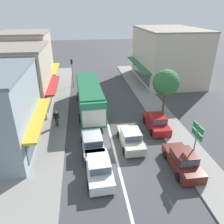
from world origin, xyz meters
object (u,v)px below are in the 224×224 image
object	(u,v)px
parked_sedan_kerb_front	(183,161)
traffic_light_downstreet	(72,68)
pedestrian_with_handbag_near	(56,118)
directional_road_sign	(197,135)
sedan_behind_bus_mid	(131,138)
parked_sedan_kerb_second	(156,122)
sedan_queue_gap_filler	(99,168)
street_tree_right	(166,83)
sedan_queue_far_back	(93,144)
city_bus	(89,95)

from	to	relation	value
parked_sedan_kerb_front	traffic_light_downstreet	distance (m)	22.07
parked_sedan_kerb_front	pedestrian_with_handbag_near	size ratio (longest dim) A/B	2.58
traffic_light_downstreet	directional_road_sign	size ratio (longest dim) A/B	1.17
sedan_behind_bus_mid	parked_sedan_kerb_second	xyz separation A→B (m)	(3.16, 2.50, 0.00)
sedan_queue_gap_filler	street_tree_right	bearing A→B (deg)	48.44
sedan_queue_gap_filler	pedestrian_with_handbag_near	world-z (taller)	pedestrian_with_handbag_near
sedan_behind_bus_mid	pedestrian_with_handbag_near	size ratio (longest dim) A/B	2.59
sedan_queue_far_back	directional_road_sign	bearing A→B (deg)	-21.64
sedan_behind_bus_mid	street_tree_right	xyz separation A→B (m)	(4.99, 5.57, 3.06)
city_bus	parked_sedan_kerb_second	bearing A→B (deg)	-40.08
traffic_light_downstreet	street_tree_right	bearing A→B (deg)	-47.00
city_bus	street_tree_right	world-z (taller)	street_tree_right
parked_sedan_kerb_front	street_tree_right	distance (m)	9.84
pedestrian_with_handbag_near	city_bus	bearing A→B (deg)	47.06
parked_sedan_kerb_front	street_tree_right	bearing A→B (deg)	78.94
parked_sedan_kerb_second	pedestrian_with_handbag_near	size ratio (longest dim) A/B	2.58
parked_sedan_kerb_front	pedestrian_with_handbag_near	world-z (taller)	pedestrian_with_handbag_near
directional_road_sign	pedestrian_with_handbag_near	distance (m)	13.25
directional_road_sign	street_tree_right	xyz separation A→B (m)	(0.88, 8.90, 1.02)
city_bus	sedan_queue_gap_filler	bearing A→B (deg)	-89.38
sedan_queue_gap_filler	parked_sedan_kerb_second	size ratio (longest dim) A/B	1.01
street_tree_right	pedestrian_with_handbag_near	distance (m)	12.09
street_tree_right	sedan_queue_far_back	bearing A→B (deg)	-144.65
parked_sedan_kerb_front	directional_road_sign	bearing A→B (deg)	16.97
parked_sedan_kerb_second	sedan_queue_far_back	bearing A→B (deg)	-156.43
sedan_behind_bus_mid	parked_sedan_kerb_front	distance (m)	4.82
city_bus	directional_road_sign	size ratio (longest dim) A/B	3.04
directional_road_sign	pedestrian_with_handbag_near	xyz separation A→B (m)	(-10.82, 7.46, -1.64)
parked_sedan_kerb_second	directional_road_sign	bearing A→B (deg)	-80.76
sedan_queue_gap_filler	sedan_behind_bus_mid	size ratio (longest dim) A/B	1.01
sedan_queue_far_back	directional_road_sign	xyz separation A→B (m)	(7.48, -2.97, 2.04)
city_bus	parked_sedan_kerb_front	bearing A→B (deg)	-60.74
street_tree_right	parked_sedan_kerb_second	bearing A→B (deg)	-120.68
parked_sedan_kerb_second	directional_road_sign	distance (m)	6.24
parked_sedan_kerb_front	pedestrian_with_handbag_near	xyz separation A→B (m)	(-9.91, 7.74, 0.40)
parked_sedan_kerb_front	sedan_queue_far_back	bearing A→B (deg)	153.70
directional_road_sign	sedan_queue_far_back	bearing A→B (deg)	158.36
traffic_light_downstreet	directional_road_sign	world-z (taller)	traffic_light_downstreet
street_tree_right	pedestrian_with_handbag_near	xyz separation A→B (m)	(-11.70, -1.43, -2.66)
directional_road_sign	traffic_light_downstreet	bearing A→B (deg)	115.30
city_bus	directional_road_sign	world-z (taller)	directional_road_sign
city_bus	traffic_light_downstreet	distance (m)	9.06
sedan_queue_far_back	pedestrian_with_handbag_near	world-z (taller)	pedestrian_with_handbag_near
sedan_behind_bus_mid	sedan_queue_far_back	bearing A→B (deg)	-174.00
city_bus	street_tree_right	xyz separation A→B (m)	(8.23, -2.31, 1.85)
parked_sedan_kerb_second	traffic_light_downstreet	bearing A→B (deg)	120.98
sedan_queue_far_back	parked_sedan_kerb_second	distance (m)	7.13
city_bus	street_tree_right	size ratio (longest dim) A/B	2.11
sedan_behind_bus_mid	street_tree_right	world-z (taller)	street_tree_right
sedan_queue_gap_filler	pedestrian_with_handbag_near	xyz separation A→B (m)	(-3.60, 7.71, 0.40)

